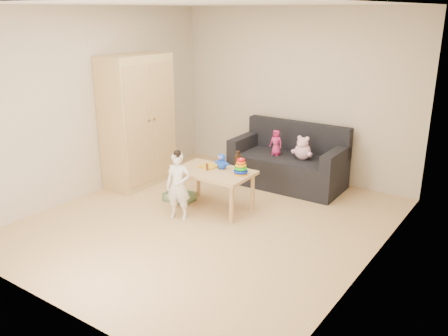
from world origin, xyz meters
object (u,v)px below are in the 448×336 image
Objects in this scene: wardrobe at (138,121)px; play_table at (214,190)px; toddler at (178,186)px; sofa at (287,171)px.

wardrobe reaches higher than play_table.
wardrobe is 1.59m from toddler.
play_table is (1.53, -0.18, -0.70)m from wardrobe.
toddler reaches higher than play_table.
wardrobe is 2.36m from sofa.
wardrobe is 2.26× the size of toddler.
toddler is (-0.58, -1.85, 0.19)m from sofa.
wardrobe is at bearing 132.83° from toddler.
wardrobe is 1.17× the size of sofa.
toddler is (-0.19, -0.50, 0.16)m from play_table.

